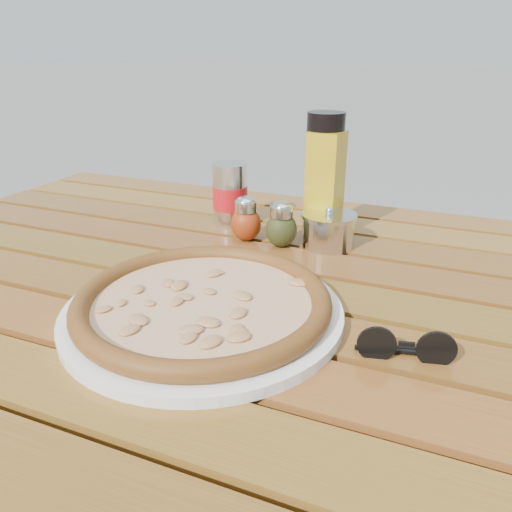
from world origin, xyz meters
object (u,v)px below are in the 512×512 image
at_px(olive_oil_cruet, 325,185).
at_px(parmesan_tin, 328,229).
at_px(pizza, 203,301).
at_px(plate, 203,312).
at_px(pepper_shaker, 246,219).
at_px(oregano_shaker, 281,225).
at_px(soda_can, 230,195).
at_px(sunglasses, 406,347).
at_px(table, 251,323).
at_px(dark_bottle, 323,176).

bearing_deg(olive_oil_cruet, parmesan_tin, -63.33).
bearing_deg(pizza, parmesan_tin, 74.51).
relative_size(plate, pepper_shaker, 4.39).
height_order(oregano_shaker, soda_can, soda_can).
height_order(oregano_shaker, parmesan_tin, oregano_shaker).
distance_m(pizza, soda_can, 0.36).
distance_m(soda_can, sunglasses, 0.51).
bearing_deg(sunglasses, table, 139.41).
relative_size(pizza, soda_can, 2.80).
relative_size(oregano_shaker, dark_bottle, 0.37).
xyz_separation_m(pizza, pepper_shaker, (-0.06, 0.28, 0.02)).
distance_m(pepper_shaker, olive_oil_cruet, 0.15).
height_order(table, plate, plate).
height_order(table, pepper_shaker, pepper_shaker).
relative_size(table, pepper_shaker, 17.07).
distance_m(pizza, pepper_shaker, 0.28).
relative_size(soda_can, olive_oil_cruet, 0.57).
xyz_separation_m(plate, sunglasses, (0.25, 0.00, 0.01)).
height_order(soda_can, olive_oil_cruet, olive_oil_cruet).
relative_size(plate, oregano_shaker, 4.39).
height_order(pizza, oregano_shaker, oregano_shaker).
bearing_deg(pepper_shaker, plate, -77.77).
relative_size(table, olive_oil_cruet, 6.67).
height_order(plate, sunglasses, sunglasses).
bearing_deg(pepper_shaker, parmesan_tin, 10.67).
xyz_separation_m(plate, soda_can, (-0.12, 0.34, 0.05)).
distance_m(plate, sunglasses, 0.25).
bearing_deg(plate, olive_oil_cruet, 79.75).
bearing_deg(olive_oil_cruet, table, -102.74).
xyz_separation_m(pizza, parmesan_tin, (0.08, 0.30, 0.01)).
bearing_deg(sunglasses, oregano_shaker, 119.01).
bearing_deg(sunglasses, soda_can, 124.64).
distance_m(pizza, olive_oil_cruet, 0.36).
bearing_deg(oregano_shaker, soda_can, 151.82).
relative_size(table, sunglasses, 12.74).
bearing_deg(sunglasses, pizza, 167.35).
height_order(pepper_shaker, parmesan_tin, pepper_shaker).
height_order(table, olive_oil_cruet, olive_oil_cruet).
xyz_separation_m(pepper_shaker, sunglasses, (0.31, -0.27, -0.02)).
distance_m(parmesan_tin, sunglasses, 0.35).
distance_m(pizza, sunglasses, 0.25).
xyz_separation_m(oregano_shaker, olive_oil_cruet, (0.05, 0.07, 0.06)).
height_order(plate, parmesan_tin, parmesan_tin).
relative_size(table, plate, 3.89).
relative_size(dark_bottle, sunglasses, 2.00).
distance_m(pepper_shaker, sunglasses, 0.42).
bearing_deg(dark_bottle, pepper_shaker, -144.74).
relative_size(pepper_shaker, dark_bottle, 0.37).
height_order(pepper_shaker, sunglasses, pepper_shaker).
height_order(oregano_shaker, sunglasses, oregano_shaker).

